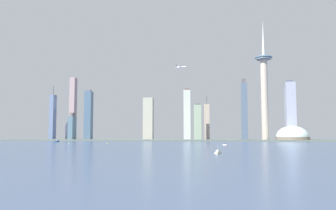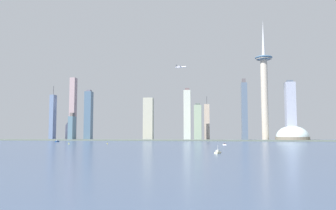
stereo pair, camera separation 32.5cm
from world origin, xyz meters
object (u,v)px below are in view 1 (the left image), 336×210
Objects in this scene: skyscraper_7 at (73,109)px; channel_buoy_0 at (69,143)px; boat_4 at (218,152)px; skyscraper_5 at (207,122)px; airplane at (181,67)px; skyscraper_9 at (244,111)px; skyscraper_6 at (89,116)px; skyscraper_3 at (72,128)px; observation_tower at (264,84)px; boat_3 at (57,141)px; skyscraper_1 at (148,119)px; skyscraper_4 at (53,117)px; skyscraper_8 at (187,115)px; skyscraper_0 at (290,111)px; channel_buoy_1 at (107,143)px; skyscraper_10 at (69,118)px; boat_5 at (225,144)px; stadium_dome at (292,137)px; skyscraper_2 at (198,122)px.

channel_buoy_0 is at bearing -68.01° from skyscraper_7.
boat_4 is (398.64, -543.07, -88.19)m from skyscraper_7.
channel_buoy_0 is (-259.31, -356.42, -49.99)m from skyscraper_5.
skyscraper_9 is at bearing 32.97° from airplane.
skyscraper_9 is (412.21, -19.41, 7.87)m from skyscraper_6.
skyscraper_5 reaches higher than skyscraper_3.
boat_3 is at bearing -162.52° from observation_tower.
skyscraper_9 is 5.78× the size of airplane.
skyscraper_7 reaches higher than skyscraper_1.
skyscraper_8 is (390.92, 11.27, 5.54)m from skyscraper_4.
skyscraper_0 is 1.03× the size of skyscraper_9.
skyscraper_0 reaches higher than skyscraper_6.
channel_buoy_0 is at bearing -173.21° from channel_buoy_1.
skyscraper_5 is 0.81× the size of skyscraper_9.
airplane is at bearing -147.37° from boat_4.
skyscraper_10 is 11.10× the size of boat_4.
skyscraper_6 is 598.54m from boat_4.
skyscraper_5 is 333.21m from skyscraper_6.
skyscraper_1 reaches higher than boat_3.
skyscraper_9 is at bearing -83.61° from boat_5.
skyscraper_6 is 138.99m from skyscraper_10.
stadium_dome is at bearing -99.43° from skyscraper_0.
skyscraper_7 is at bearing -0.51° from skyscraper_4.
observation_tower reaches higher than skyscraper_2.
skyscraper_2 is 366.79m from boat_3.
skyscraper_5 is 0.92× the size of skyscraper_6.
boat_4 is at bearing 105.63° from boat_5.
skyscraper_1 is at bearing 178.31° from observation_tower.
channel_buoy_1 is at bearing -118.92° from skyscraper_2.
boat_3 is at bearing -81.99° from skyscraper_3.
channel_buoy_0 is (185.94, -309.77, -63.99)m from skyscraper_4.
stadium_dome is (64.85, -8.64, -137.62)m from observation_tower.
channel_buoy_1 is at bearing -117.90° from boat_4.
channel_buoy_1 is at bearing 15.78° from boat_5.
skyscraper_8 is 363.58m from skyscraper_10.
skyscraper_5 is 0.92× the size of skyscraper_10.
channel_buoy_0 is at bearing -146.02° from observation_tower.
airplane is (-6.21, -137.58, 108.76)m from skyscraper_8.
observation_tower is at bearing -12.46° from skyscraper_8.
skyscraper_4 is at bearing 39.55° from boat_3.
boat_3 reaches higher than channel_buoy_1.
observation_tower is 195.54m from skyscraper_5.
boat_5 is (32.62, -364.85, -50.07)m from skyscraper_5.
skyscraper_9 is at bearing -147.37° from observation_tower.
skyscraper_4 is 23.03× the size of boat_5.
skyscraper_0 is 2.17× the size of skyscraper_3.
boat_3 is at bearing -154.61° from airplane.
skyscraper_2 reaches higher than channel_buoy_0.
observation_tower is 2.32× the size of skyscraper_10.
airplane is at bearing -11.18° from skyscraper_3.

